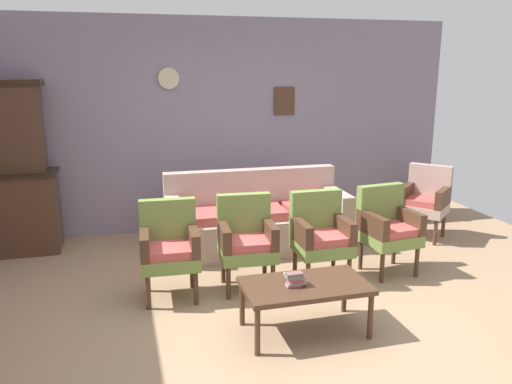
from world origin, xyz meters
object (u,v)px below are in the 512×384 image
at_px(armchair_by_doorway, 320,234).
at_px(wingback_chair_by_fireplace, 425,198).
at_px(armchair_row_middle, 169,245).
at_px(book_stack_on_table, 295,279).
at_px(side_cabinet, 8,213).
at_px(armchair_near_couch_end, 387,226).
at_px(floral_couch, 257,222).
at_px(floor_vase_by_wall, 426,195).
at_px(armchair_near_cabinet, 246,238).
at_px(coffee_table, 305,289).

xyz_separation_m(armchair_by_doorway, wingback_chair_by_fireplace, (1.78, 0.94, 0.00)).
bearing_deg(armchair_row_middle, armchair_by_doorway, -1.86).
bearing_deg(book_stack_on_table, side_cabinet, 133.92).
bearing_deg(side_cabinet, armchair_near_couch_end, -22.99).
relative_size(armchair_near_couch_end, book_stack_on_table, 5.59).
distance_m(floral_couch, wingback_chair_by_fireplace, 2.15).
height_order(armchair_near_couch_end, floor_vase_by_wall, armchair_near_couch_end).
bearing_deg(floor_vase_by_wall, armchair_row_middle, -157.14).
bearing_deg(armchair_by_doorway, armchair_near_cabinet, 175.55).
xyz_separation_m(armchair_near_cabinet, coffee_table, (0.24, -0.97, -0.12)).
bearing_deg(armchair_by_doorway, side_cabinet, 151.39).
xyz_separation_m(side_cabinet, armchair_row_middle, (1.66, -1.66, 0.03)).
xyz_separation_m(coffee_table, book_stack_on_table, (-0.10, -0.02, 0.10)).
distance_m(armchair_by_doorway, wingback_chair_by_fireplace, 2.01).
distance_m(armchair_by_doorway, coffee_table, 1.05).
distance_m(wingback_chair_by_fireplace, coffee_table, 2.93).
xyz_separation_m(floral_couch, book_stack_on_table, (-0.24, -2.01, 0.15)).
height_order(armchair_row_middle, armchair_near_cabinet, same).
xyz_separation_m(armchair_row_middle, armchair_by_doorway, (1.47, -0.05, 0.00)).
distance_m(armchair_near_couch_end, wingback_chair_by_fireplace, 1.34).
xyz_separation_m(armchair_near_cabinet, floor_vase_by_wall, (2.97, 1.55, -0.16)).
height_order(side_cabinet, armchair_by_doorway, side_cabinet).
height_order(armchair_near_cabinet, wingback_chair_by_fireplace, same).
bearing_deg(armchair_near_cabinet, book_stack_on_table, -81.71).
bearing_deg(book_stack_on_table, armchair_near_cabinet, 98.29).
relative_size(floral_couch, coffee_table, 2.09).
xyz_separation_m(coffee_table, floor_vase_by_wall, (2.73, 2.52, -0.03)).
xyz_separation_m(side_cabinet, armchair_near_cabinet, (2.40, -1.65, 0.03)).
xyz_separation_m(armchair_near_cabinet, armchair_near_couch_end, (1.50, -0.00, 0.00)).
distance_m(side_cabinet, coffee_table, 3.72).
bearing_deg(floor_vase_by_wall, wingback_chair_by_fireplace, -123.93).
distance_m(wingback_chair_by_fireplace, book_stack_on_table, 3.02).
bearing_deg(armchair_row_middle, armchair_near_cabinet, 0.77).
bearing_deg(armchair_near_cabinet, coffee_table, -76.11).
distance_m(floral_couch, floor_vase_by_wall, 2.64).
height_order(book_stack_on_table, floor_vase_by_wall, floor_vase_by_wall).
distance_m(armchair_near_cabinet, armchair_by_doorway, 0.74).
bearing_deg(wingback_chair_by_fireplace, floral_couch, 175.95).
height_order(side_cabinet, floral_couch, side_cabinet).
xyz_separation_m(side_cabinet, wingback_chair_by_fireplace, (4.91, -0.77, 0.03)).
relative_size(side_cabinet, book_stack_on_table, 7.17).
height_order(side_cabinet, book_stack_on_table, side_cabinet).
distance_m(side_cabinet, floral_couch, 2.85).
bearing_deg(floral_couch, floor_vase_by_wall, 11.42).
xyz_separation_m(wingback_chair_by_fireplace, book_stack_on_table, (-2.37, -1.86, -0.02)).
distance_m(floral_couch, book_stack_on_table, 2.03).
bearing_deg(armchair_near_couch_end, coffee_table, -142.56).
distance_m(armchair_by_doorway, armchair_near_couch_end, 0.77).
bearing_deg(side_cabinet, armchair_by_doorway, -28.61).
bearing_deg(book_stack_on_table, wingback_chair_by_fireplace, 38.09).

